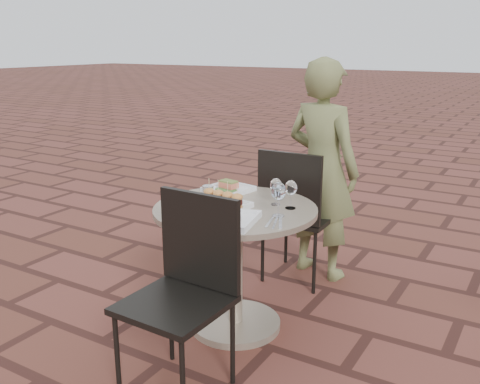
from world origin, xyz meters
The scene contains 13 objects.
ground centered at (0.00, 0.00, 0.00)m, with size 60.00×60.00×0.00m, color #572A22.
cafe_table centered at (-0.28, 0.10, 0.48)m, with size 0.90×0.90×0.73m.
chair_far centered at (-0.26, 0.82, 0.55)m, with size 0.45×0.45×0.93m.
chair_near centered at (-0.21, -0.46, 0.55)m, with size 0.45×0.45×0.93m.
diner centered at (-0.17, 1.06, 0.76)m, with size 0.55×0.36×1.51m, color brown.
plate_salmon centered at (-0.48, 0.35, 0.75)m, with size 0.28×0.28×0.07m.
plate_sliders centered at (-0.32, 0.04, 0.77)m, with size 0.26×0.26×0.16m.
plate_tuna centered at (-0.19, -0.14, 0.75)m, with size 0.34×0.34×0.03m.
wine_glass_right centered at (-0.01, 0.08, 0.86)m, with size 0.08×0.08×0.18m.
wine_glass_mid centered at (-0.11, 0.25, 0.84)m, with size 0.06×0.06×0.15m.
wine_glass_far centered at (-0.01, 0.23, 0.84)m, with size 0.07×0.07×0.16m.
steel_ramekin centered at (-0.56, 0.24, 0.75)m, with size 0.07×0.07×0.05m, color silver.
cutlery_set centered at (0.02, -0.02, 0.73)m, with size 0.10×0.22×0.00m, color silver, non-canonical shape.
Camera 1 is at (1.17, -2.29, 1.60)m, focal length 40.00 mm.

